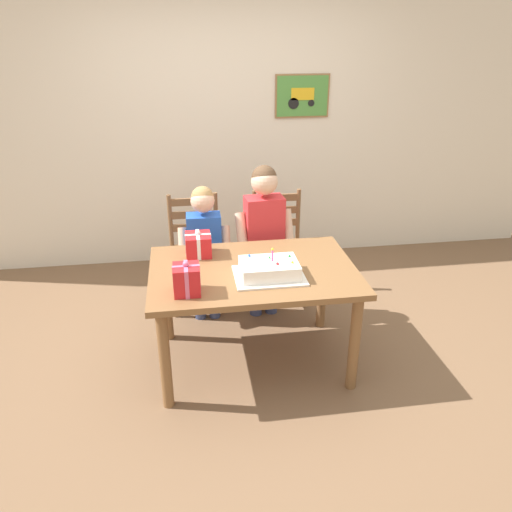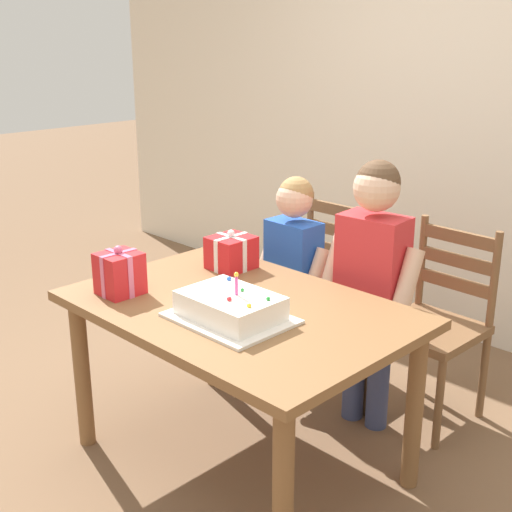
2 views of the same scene
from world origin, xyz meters
The scene contains 10 objects.
ground_plane centered at (0.00, 0.00, 0.00)m, with size 20.00×20.00×0.00m, color brown.
back_wall centered at (0.00, 1.86, 1.30)m, with size 6.40×0.11×2.60m.
dining_table centered at (0.00, 0.00, 0.63)m, with size 1.34×0.92×0.73m.
birthday_cake centered at (0.08, -0.13, 0.78)m, with size 0.44×0.34×0.19m.
gift_box_red_large centered at (-0.43, -0.26, 0.81)m, with size 0.16×0.17×0.21m.
gift_box_beside_cake centered at (-0.34, 0.28, 0.80)m, with size 0.18×0.19×0.18m.
chair_left centered at (-0.35, 0.92, 0.47)m, with size 0.42×0.42×0.92m.
chair_right centered at (0.35, 0.92, 0.47)m, with size 0.43×0.43×0.92m.
child_older centered at (0.18, 0.64, 0.76)m, with size 0.46×0.27×1.24m.
child_younger centered at (-0.28, 0.64, 0.67)m, with size 0.40×0.23×1.10m.
Camera 1 is at (-0.42, -2.90, 2.16)m, focal length 35.16 mm.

